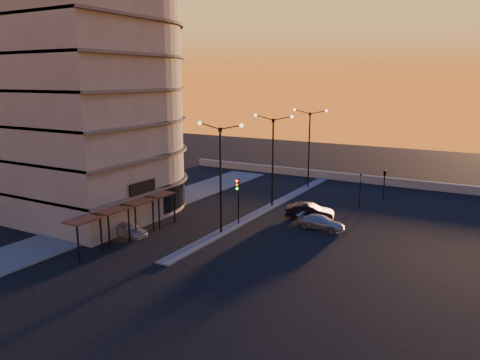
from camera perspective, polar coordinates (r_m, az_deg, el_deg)
name	(u,v)px	position (r m, az deg, el deg)	size (l,w,h in m)	color
ground	(221,233)	(40.32, -2.32, -6.53)	(120.00, 120.00, 0.00)	black
sidewalk_west	(156,206)	(49.35, -10.24, -3.13)	(5.00, 40.00, 0.12)	#494A47
median	(272,206)	(48.70, 3.93, -3.16)	(1.20, 36.00, 0.12)	#494A47
parapet	(339,176)	(62.40, 12.01, 0.44)	(44.00, 0.50, 1.00)	slate
building	(95,90)	(47.17, -17.27, 10.41)	(14.35, 17.08, 25.00)	slate
streetlamp_near	(221,169)	(38.89, -2.39, 1.30)	(4.32, 0.32, 9.51)	black
streetlamp_mid	(273,153)	(47.53, 4.02, 3.28)	(4.32, 0.32, 9.51)	black
streetlamp_far	(309,142)	(56.62, 8.44, 4.62)	(4.32, 0.32, 9.51)	black
traffic_light_main	(238,194)	(41.88, -0.27, -1.69)	(0.28, 0.44, 4.25)	black
signal_east_a	(360,189)	(49.20, 14.43, -1.12)	(0.13, 0.16, 3.60)	black
signal_east_b	(385,173)	(52.43, 17.25, 0.83)	(0.42, 1.99, 3.60)	black
car_hatchback	(127,229)	(40.54, -13.64, -5.81)	(1.53, 3.80, 1.30)	#B7BAC0
car_sedan	(310,211)	(44.66, 8.49, -3.80)	(1.55, 4.45, 1.47)	black
car_wagon	(321,222)	(41.91, 9.84, -5.11)	(1.69, 4.17, 1.21)	gray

